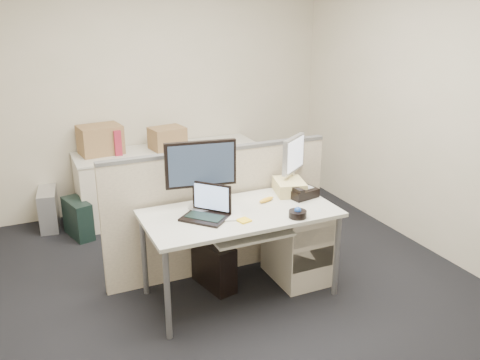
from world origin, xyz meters
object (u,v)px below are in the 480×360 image
desk (240,219)px  laptop (204,204)px  monitor_main (201,175)px  desk_phone (302,193)px

desk → laptop: (-0.30, -0.02, 0.19)m
monitor_main → laptop: 0.26m
desk_phone → monitor_main: bearing=162.1°
monitor_main → desk_phone: size_ratio=2.38×
monitor_main → laptop: size_ratio=1.69×
laptop → desk_phone: 0.91m
desk → laptop: 0.35m
desk → laptop: size_ratio=4.61×
desk → desk_phone: size_ratio=6.46×
monitor_main → desk_phone: 0.89m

